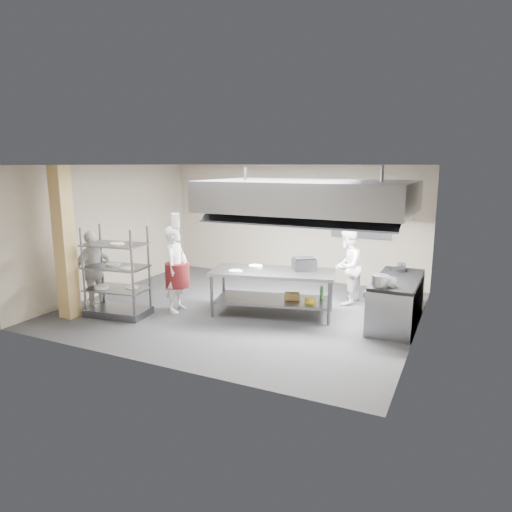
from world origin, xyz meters
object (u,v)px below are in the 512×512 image
at_px(chef_line, 347,267).
at_px(stockpot, 380,281).
at_px(chef_plating, 94,270).
at_px(griddle, 304,264).
at_px(chef_head, 176,269).
at_px(cooking_range, 396,302).
at_px(island, 273,292).
at_px(pass_rack, 117,272).

height_order(chef_line, stockpot, chef_line).
bearing_deg(chef_plating, griddle, 119.99).
xyz_separation_m(chef_head, chef_plating, (-1.63, -0.64, -0.05)).
distance_m(cooking_range, chef_line, 1.52).
relative_size(island, chef_line, 1.49).
height_order(pass_rack, chef_line, pass_rack).
bearing_deg(chef_head, chef_plating, 103.01).
bearing_deg(pass_rack, island, 18.76).
distance_m(cooking_range, chef_plating, 6.16).
bearing_deg(island, pass_rack, -166.80).
bearing_deg(cooking_range, pass_rack, -159.61).
xyz_separation_m(chef_plating, stockpot, (5.67, 1.05, 0.16)).
bearing_deg(chef_line, pass_rack, -51.13).
distance_m(chef_plating, griddle, 4.38).
relative_size(cooking_range, griddle, 4.40).
bearing_deg(chef_plating, stockpot, 107.90).
distance_m(chef_line, stockpot, 1.90).
relative_size(chef_head, chef_line, 1.07).
bearing_deg(cooking_range, island, -167.96).
bearing_deg(stockpot, chef_head, -174.18).
xyz_separation_m(cooking_range, stockpot, (-0.20, -0.76, 0.58)).
xyz_separation_m(chef_head, griddle, (2.41, 1.04, 0.13)).
relative_size(pass_rack, chef_plating, 1.08).
height_order(pass_rack, cooking_range, pass_rack).
distance_m(cooking_range, chef_head, 4.43).
height_order(cooking_range, chef_head, chef_head).
xyz_separation_m(pass_rack, griddle, (3.32, 1.79, 0.11)).
bearing_deg(chef_head, pass_rack, 120.85).
distance_m(chef_plating, stockpot, 5.77).
xyz_separation_m(griddle, stockpot, (1.63, -0.63, -0.02)).
height_order(chef_head, chef_plating, chef_head).
bearing_deg(chef_line, chef_head, -52.56).
height_order(chef_head, stockpot, chef_head).
bearing_deg(stockpot, chef_plating, -169.47).
distance_m(griddle, stockpot, 1.75).
bearing_deg(chef_line, cooking_range, 58.05).
distance_m(island, cooking_range, 2.42).
relative_size(island, griddle, 5.45).
distance_m(pass_rack, chef_line, 4.84).
relative_size(island, stockpot, 8.32).
bearing_deg(cooking_range, chef_head, -164.61).
relative_size(island, pass_rack, 1.37).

